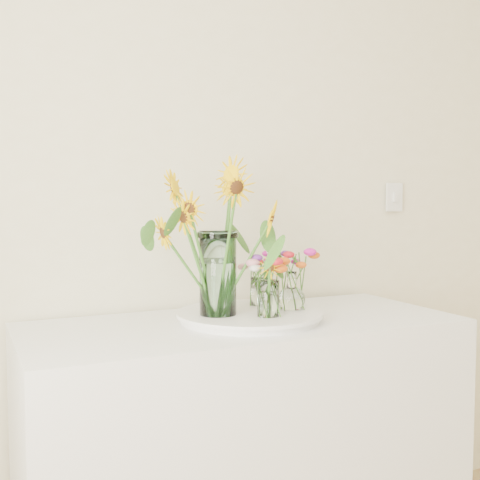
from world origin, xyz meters
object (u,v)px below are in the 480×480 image
at_px(small_vase_a, 268,299).
at_px(small_vase_b, 292,291).
at_px(small_vase_c, 259,292).
at_px(mason_jar, 218,274).
at_px(counter, 244,457).
at_px(tray, 250,317).

height_order(small_vase_a, small_vase_b, small_vase_b).
bearing_deg(small_vase_c, mason_jar, -153.54).
distance_m(small_vase_a, small_vase_c, 0.20).
xyz_separation_m(mason_jar, small_vase_c, (0.19, 0.10, -0.08)).
bearing_deg(mason_jar, counter, 3.62).
relative_size(mason_jar, small_vase_a, 2.29).
bearing_deg(tray, small_vase_c, 49.12).
height_order(tray, mason_jar, mason_jar).
relative_size(counter, small_vase_c, 13.79).
relative_size(counter, small_vase_a, 11.88).
bearing_deg(tray, small_vase_a, -78.88).
bearing_deg(mason_jar, small_vase_c, 26.46).
xyz_separation_m(tray, small_vase_c, (0.08, 0.09, 0.06)).
xyz_separation_m(small_vase_b, small_vase_c, (-0.06, 0.11, -0.01)).
bearing_deg(counter, small_vase_b, -7.90).
relative_size(tray, mason_jar, 1.66).
xyz_separation_m(counter, mason_jar, (-0.09, -0.01, 0.61)).
height_order(tray, small_vase_a, small_vase_a).
bearing_deg(small_vase_b, small_vase_c, 119.42).
bearing_deg(small_vase_b, mason_jar, 176.32).
bearing_deg(tray, counter, 167.01).
bearing_deg(small_vase_b, small_vase_a, -149.66).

